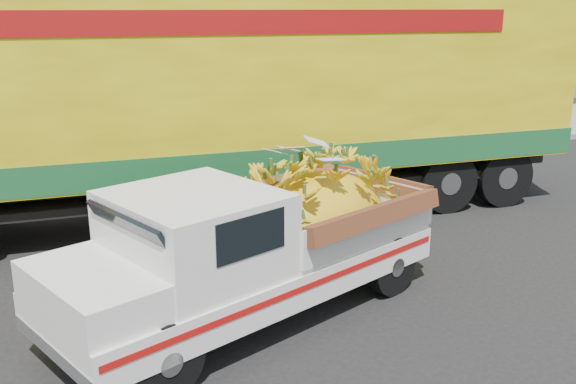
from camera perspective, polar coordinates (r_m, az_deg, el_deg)
name	(u,v)px	position (r m, az deg, el deg)	size (l,w,h in m)	color
ground	(218,293)	(8.47, -6.27, -8.87)	(100.00, 100.00, 0.00)	black
curb	(130,186)	(13.34, -13.85, 0.50)	(60.00, 0.25, 0.15)	gray
sidewalk	(111,164)	(15.35, -15.46, 2.39)	(60.00, 4.00, 0.14)	gray
building_right	(429,21)	(27.17, 12.39, 14.60)	(14.00, 6.00, 6.00)	gray
pickup_truck	(273,237)	(7.72, -1.35, -4.05)	(5.10, 3.12, 1.68)	black
semi_trailer	(242,95)	(11.02, -4.08, 8.57)	(12.04, 3.83, 3.80)	black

